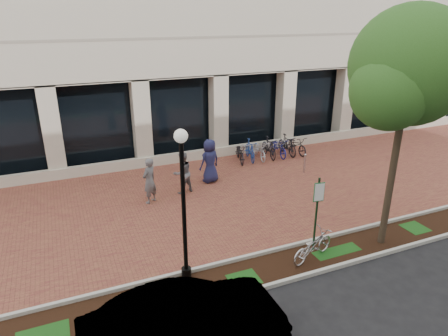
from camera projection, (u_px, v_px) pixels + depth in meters
name	position (u px, v px, depth m)	size (l,w,h in m)	color
ground	(219.00, 196.00, 16.49)	(120.00, 120.00, 0.00)	black
brick_plaza	(219.00, 196.00, 16.49)	(40.00, 9.00, 0.01)	brown
planting_strip	(285.00, 265.00, 11.99)	(40.00, 1.50, 0.01)	black
curb_plaza_side	(273.00, 250.00, 12.61)	(40.00, 0.12, 0.12)	#B5B5AB
curb_street_side	(299.00, 277.00, 11.33)	(40.00, 0.12, 0.12)	#B5B5AB
parking_sign	(317.00, 206.00, 12.11)	(0.34, 0.07, 2.52)	#13351B
lamppost	(183.00, 199.00, 10.55)	(0.36, 0.36, 4.39)	black
street_tree	(409.00, 74.00, 11.25)	(4.06, 3.38, 7.38)	#403425
locked_bicycle	(313.00, 246.00, 12.14)	(0.61, 1.76, 0.92)	silver
pedestrian_left	(149.00, 181.00, 15.62)	(0.68, 0.45, 1.86)	#5A5B5F
pedestrian_mid	(182.00, 173.00, 16.50)	(0.87, 0.68, 1.79)	#5E5F63
pedestrian_right	(210.00, 161.00, 17.54)	(0.96, 0.63, 1.97)	#1C1E46
bollard	(305.00, 163.00, 18.73)	(0.12, 0.12, 0.95)	#B0B0B4
bike_rack_cluster	(269.00, 148.00, 20.75)	(4.21, 1.93, 1.06)	black
sedan_near_curb	(186.00, 324.00, 8.69)	(1.57, 4.50, 1.48)	#B0AFB4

